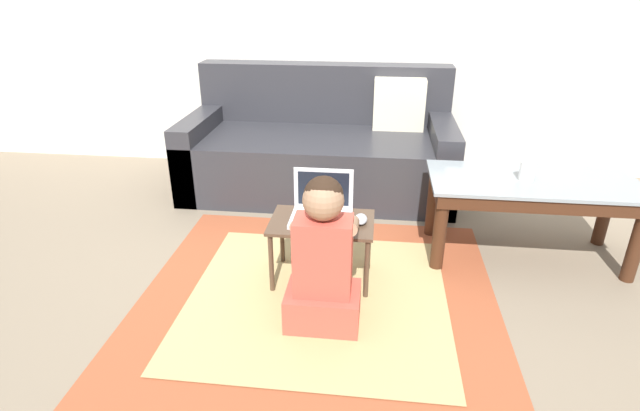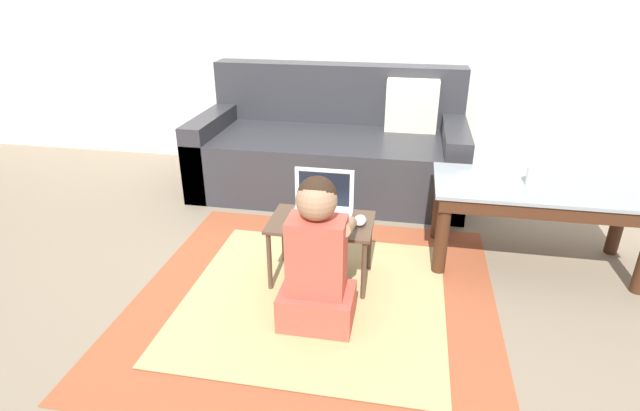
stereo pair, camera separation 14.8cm
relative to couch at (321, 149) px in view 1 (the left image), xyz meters
The scene contains 10 objects.
ground_plane 1.28m from the couch, 84.49° to the right, with size 16.00×16.00×0.00m, color #7F705B.
wall_back 1.08m from the couch, 76.10° to the left, with size 9.00×0.06×2.50m.
area_rug 1.47m from the couch, 84.03° to the right, with size 1.72×1.69×0.01m.
couch is the anchor object (origin of this frame).
coffee_table 1.52m from the couch, 35.60° to the right, with size 1.08×0.50×0.46m.
laptop_desk 1.27m from the couch, 83.20° to the right, with size 0.51×0.33×0.34m.
laptop 1.24m from the couch, 83.27° to the right, with size 0.30×0.22×0.23m.
computer_mouse 1.30m from the couch, 74.82° to the right, with size 0.06×0.10×0.04m.
person_seated 1.62m from the couch, 83.03° to the right, with size 0.33×0.37×0.71m.
cup_on_table 1.50m from the couch, 37.10° to the right, with size 0.08×0.08×0.10m.
Camera 1 is at (0.28, -2.19, 1.43)m, focal length 28.00 mm.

